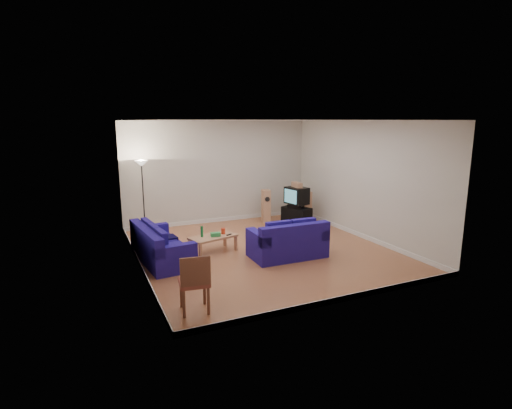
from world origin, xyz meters
name	(u,v)px	position (x,y,z in m)	size (l,w,h in m)	color
room	(263,190)	(0.00, 0.00, 1.54)	(6.01, 6.51, 3.21)	brown
sofa_three_seat	(159,248)	(-2.51, 0.26, 0.31)	(1.14, 2.22, 0.82)	#120856
sofa_loveseat	(288,244)	(0.34, -0.71, 0.33)	(1.77, 1.01, 0.87)	#120856
coffee_table	(213,238)	(-1.17, 0.38, 0.36)	(1.25, 0.86, 0.41)	tan
bottle	(202,232)	(-1.44, 0.41, 0.55)	(0.06, 0.06, 0.27)	#197233
tissue_box	(216,234)	(-1.13, 0.32, 0.46)	(0.23, 0.13, 0.10)	green
red_canister	(223,231)	(-0.88, 0.45, 0.49)	(0.11, 0.11, 0.15)	red
remote	(229,235)	(-0.78, 0.30, 0.42)	(0.16, 0.05, 0.02)	black
tv_stand	(297,216)	(2.09, 1.92, 0.27)	(0.88, 0.49, 0.54)	black
av_receiver	(296,206)	(2.06, 1.92, 0.59)	(0.46, 0.38, 0.11)	black
television	(297,196)	(2.10, 1.97, 0.91)	(0.63, 0.77, 0.52)	black
centre_speaker	(297,185)	(2.11, 1.98, 1.25)	(0.44, 0.18, 0.15)	tan
speaker_left	(266,206)	(1.33, 2.57, 0.53)	(0.30, 0.36, 1.05)	tan
speaker_right	(306,207)	(2.45, 1.96, 0.50)	(0.33, 0.26, 1.00)	tan
floor_lamp	(142,174)	(-2.45, 2.67, 1.76)	(0.36, 0.36, 2.12)	black
dining_chair	(195,281)	(-2.46, -2.55, 0.58)	(0.56, 0.56, 1.04)	brown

